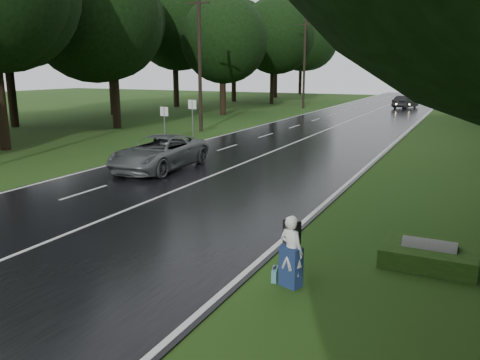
% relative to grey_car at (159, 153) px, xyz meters
% --- Properties ---
extents(ground, '(160.00, 160.00, 0.00)m').
position_rel_grey_car_xyz_m(ground, '(2.96, -6.92, -0.83)').
color(ground, '#234313').
rests_on(ground, ground).
extents(road, '(12.00, 140.00, 0.04)m').
position_rel_grey_car_xyz_m(road, '(2.96, 13.08, -0.81)').
color(road, black).
rests_on(road, ground).
extents(lane_center, '(0.12, 140.00, 0.01)m').
position_rel_grey_car_xyz_m(lane_center, '(2.96, 13.08, -0.79)').
color(lane_center, silver).
rests_on(lane_center, road).
extents(grey_car, '(2.79, 5.78, 1.58)m').
position_rel_grey_car_xyz_m(grey_car, '(0.00, 0.00, 0.00)').
color(grey_car, '#535758').
rests_on(grey_car, road).
extents(far_car, '(2.65, 4.76, 1.49)m').
position_rel_grey_car_xyz_m(far_car, '(5.62, 42.91, -0.05)').
color(far_car, black).
rests_on(far_car, road).
extents(hitchhiker, '(0.69, 0.66, 1.63)m').
position_rel_grey_car_xyz_m(hitchhiker, '(9.91, -9.01, -0.08)').
color(hitchhiker, silver).
rests_on(hitchhiker, ground).
extents(suitcase, '(0.22, 0.41, 0.28)m').
position_rel_grey_car_xyz_m(suitcase, '(9.49, -8.91, -0.69)').
color(suitcase, teal).
rests_on(suitcase, ground).
extents(culvert, '(1.27, 0.63, 0.63)m').
position_rel_grey_car_xyz_m(culvert, '(12.55, -6.37, -0.83)').
color(culvert, slate).
rests_on(culvert, ground).
extents(utility_pole_mid, '(1.80, 0.28, 10.40)m').
position_rel_grey_car_xyz_m(utility_pole_mid, '(-5.54, 13.23, -0.83)').
color(utility_pole_mid, black).
rests_on(utility_pole_mid, ground).
extents(utility_pole_far, '(1.80, 0.28, 10.83)m').
position_rel_grey_car_xyz_m(utility_pole_far, '(-5.54, 37.56, -0.83)').
color(utility_pole_far, black).
rests_on(utility_pole_far, ground).
extents(road_sign_a, '(0.57, 0.10, 2.38)m').
position_rel_grey_car_xyz_m(road_sign_a, '(-4.24, 6.59, -0.83)').
color(road_sign_a, white).
rests_on(road_sign_a, ground).
extents(road_sign_b, '(0.63, 0.10, 2.63)m').
position_rel_grey_car_xyz_m(road_sign_b, '(-4.24, 9.94, -0.83)').
color(road_sign_b, white).
rests_on(road_sign_b, ground).
extents(tree_left_c, '(10.70, 10.70, 16.72)m').
position_rel_grey_car_xyz_m(tree_left_c, '(-11.66, 0.78, -0.83)').
color(tree_left_c, black).
rests_on(tree_left_c, ground).
extents(tree_left_d, '(9.38, 9.38, 14.65)m').
position_rel_grey_car_xyz_m(tree_left_d, '(-12.75, 12.10, -0.83)').
color(tree_left_d, black).
rests_on(tree_left_d, ground).
extents(tree_left_e, '(8.21, 8.21, 12.82)m').
position_rel_grey_car_xyz_m(tree_left_e, '(-10.37, 25.89, -0.83)').
color(tree_left_e, black).
rests_on(tree_left_e, ground).
extents(tree_left_f, '(9.98, 9.98, 15.60)m').
position_rel_grey_car_xyz_m(tree_left_f, '(-11.80, 42.73, -0.83)').
color(tree_left_f, black).
rests_on(tree_left_f, ground).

